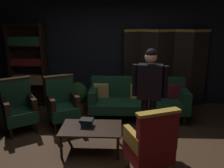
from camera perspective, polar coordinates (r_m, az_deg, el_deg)
ground_plane at (r=4.21m, az=-0.47°, el=-15.59°), size 10.00×10.00×0.00m
back_wall at (r=6.10m, az=0.66°, el=8.31°), size 7.20×0.10×2.80m
folding_screen at (r=6.06m, az=12.56°, el=3.91°), size 2.08×0.25×1.90m
bookshelf at (r=6.34m, az=-19.32°, el=4.69°), size 0.90×0.32×2.05m
velvet_couch at (r=5.35m, az=6.20°, el=-3.29°), size 2.12×0.78×0.88m
coffee_table at (r=4.07m, az=-4.97°, el=-10.82°), size 1.00×0.64×0.42m
armchair_gilt_accent at (r=3.46m, az=9.17°, el=-13.86°), size 0.75×0.75×1.04m
armchair_wing_left at (r=5.04m, az=-21.30°, el=-5.09°), size 0.80×0.80×1.04m
armchair_wing_right at (r=4.99m, az=-11.76°, el=-4.52°), size 0.78×0.78×1.04m
standing_figure at (r=4.05m, az=8.91°, el=-1.17°), size 0.58×0.29×1.70m
potted_plant at (r=5.61m, az=-8.07°, el=-2.76°), size 0.45×0.45×0.74m
book_navy_cloth at (r=4.10m, az=-6.03°, el=-9.59°), size 0.22×0.21×0.04m
book_green_cloth at (r=4.08m, az=-6.05°, el=-9.09°), size 0.19×0.15×0.04m
book_black_cloth at (r=4.07m, az=-6.07°, el=-8.57°), size 0.24×0.20×0.04m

